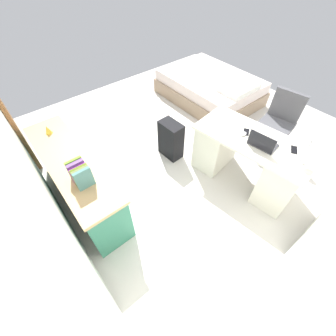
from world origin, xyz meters
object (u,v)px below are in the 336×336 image
bed (210,88)px  computer_mouse (244,134)px  figurine_small (48,130)px  laptop (262,143)px  credenza (78,180)px  cell_phone_near_laptop (294,150)px  suitcase_black (171,140)px  desk_lamp (307,141)px  cell_phone_by_mouse (246,132)px  desk (247,159)px  office_chair (276,126)px

bed → computer_mouse: 2.15m
figurine_small → laptop: bearing=-134.6°
credenza → cell_phone_near_laptop: cell_phone_near_laptop is taller
cell_phone_near_laptop → laptop: bearing=9.7°
suitcase_black → laptop: bearing=-163.0°
credenza → figurine_small: (0.59, 0.00, 0.43)m
laptop → desk_lamp: bearing=-160.3°
bed → cell_phone_by_mouse: 2.10m
desk_lamp → figurine_small: size_ratio=3.14×
credenza → desk_lamp: bearing=-129.1°
desk → suitcase_black: bearing=24.8°
office_chair → suitcase_black: 1.61m
bed → figurine_small: figurine_small is taller
bed → desk_lamp: bearing=154.0°
laptop → cell_phone_near_laptop: bearing=-139.2°
desk_lamp → laptop: bearing=19.7°
bed → suitcase_black: bearing=114.8°
desk → figurine_small: 2.58m
office_chair → computer_mouse: 0.99m
desk → desk_lamp: (-0.50, -0.08, 0.61)m
office_chair → credenza: 2.93m
suitcase_black → figurine_small: 1.65m
desk_lamp → suitcase_black: bearing=19.8°
computer_mouse → figurine_small: 2.42m
cell_phone_by_mouse → bed: bearing=-67.7°
office_chair → figurine_small: bearing=60.8°
office_chair → figurine_small: 3.20m
office_chair → figurine_small: (1.55, 2.77, 0.38)m
bed → desk: bearing=146.3°
desk_lamp → figurine_small: bearing=42.1°
desk → bed: 2.17m
desk → credenza: 2.20m
bed → laptop: (-1.93, 1.26, 0.55)m
credenza → desk_lamp: (-1.61, -1.98, 0.63)m
suitcase_black → cell_phone_by_mouse: size_ratio=4.39×
office_chair → computer_mouse: size_ratio=9.40×
office_chair → cell_phone_near_laptop: 0.94m
desk → computer_mouse: 0.40m
desk → cell_phone_by_mouse: bearing=-6.2°
credenza → desk_lamp: size_ratio=5.22×
cell_phone_near_laptop → figurine_small: figurine_small is taller
credenza → laptop: laptop is taller
suitcase_black → computer_mouse: computer_mouse is taller
office_chair → computer_mouse: bearing=90.5°
computer_mouse → figurine_small: bearing=42.0°
office_chair → suitcase_black: bearing=56.7°
bed → computer_mouse: bearing=143.0°
desk → figurine_small: figurine_small is taller
desk → credenza: bearing=59.9°
figurine_small → office_chair: bearing=-119.2°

